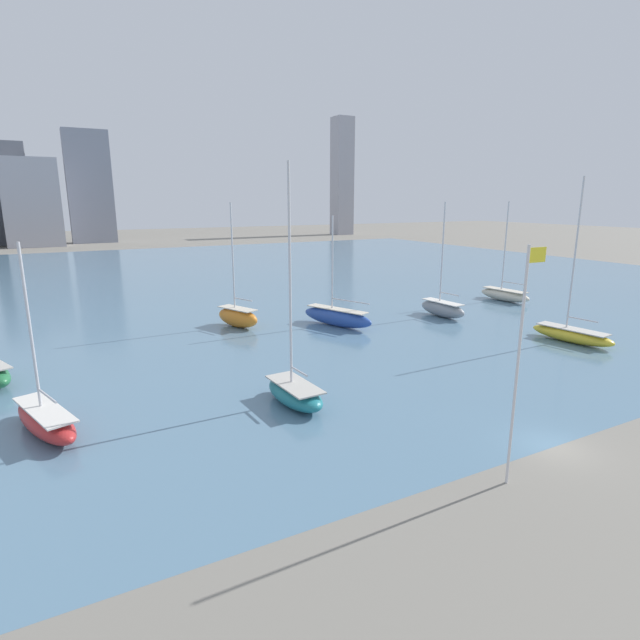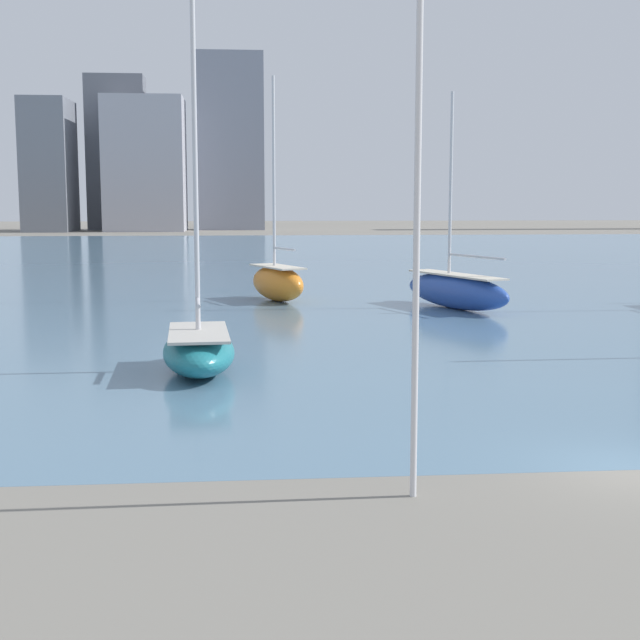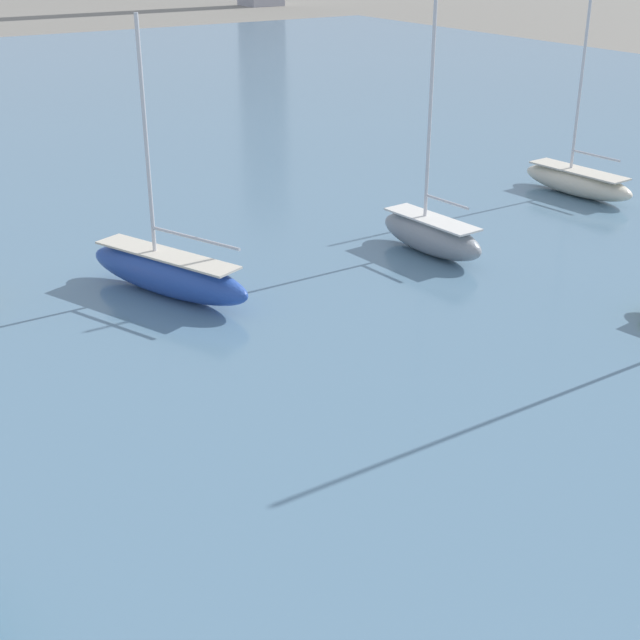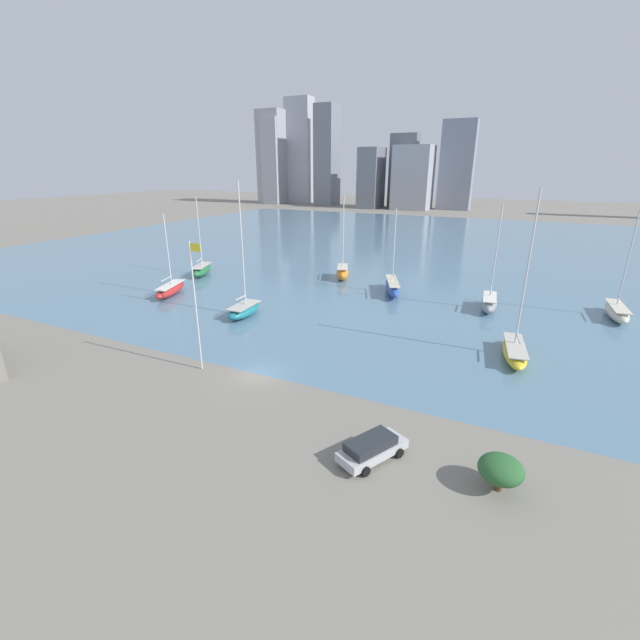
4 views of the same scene
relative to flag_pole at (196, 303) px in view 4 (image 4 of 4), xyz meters
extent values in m
plane|color=gray|center=(5.36, 1.37, -6.50)|extent=(500.00, 500.00, 0.00)
cube|color=slate|center=(5.36, 71.37, -6.49)|extent=(180.00, 140.00, 0.00)
cylinder|color=silver|center=(-0.06, 0.00, -0.49)|extent=(0.14, 0.14, 12.01)
cube|color=yellow|center=(0.56, 0.00, 5.01)|extent=(1.10, 0.03, 0.70)
cylinder|color=#4C3823|center=(26.29, -4.99, -6.17)|extent=(0.47, 0.47, 0.66)
ellipsoid|color=#285B2D|center=(26.29, -4.99, -5.07)|extent=(2.60, 2.60, 1.54)
cube|color=slate|center=(-96.46, 174.01, 11.55)|extent=(8.87, 10.39, 36.10)
cube|color=#9E9EA8|center=(-95.92, 171.21, 15.62)|extent=(12.77, 14.34, 44.24)
cube|color=#A8A8B2|center=(-94.14, 166.31, 13.81)|extent=(8.84, 7.36, 40.62)
cube|color=#A8A8B2|center=(-84.34, 177.05, 18.50)|extent=(13.28, 8.03, 49.99)
cube|color=slate|center=(-66.04, 170.42, 16.08)|extent=(9.22, 11.57, 45.16)
cube|color=slate|center=(-41.83, 165.82, 6.51)|extent=(8.92, 14.35, 26.00)
cube|color=slate|center=(-29.65, 174.95, 9.48)|extent=(12.07, 7.04, 31.95)
cube|color=#A8A8B2|center=(-23.02, 166.79, 6.83)|extent=(15.87, 13.68, 26.65)
cube|color=gray|center=(-5.86, 173.23, 11.81)|extent=(13.97, 7.43, 36.61)
ellipsoid|color=#284CA8|center=(8.66, 32.32, -5.48)|extent=(5.23, 9.51, 2.01)
cube|color=beige|center=(8.66, 32.32, -4.53)|extent=(4.29, 7.80, 0.10)
cube|color=#2D2D33|center=(8.66, 32.32, -6.04)|extent=(0.78, 1.65, 0.91)
cylinder|color=silver|center=(8.40, 32.98, 0.70)|extent=(0.18, 0.18, 10.35)
cylinder|color=silver|center=(9.35, 30.60, -3.38)|extent=(2.04, 4.82, 0.14)
ellipsoid|color=orange|center=(-1.46, 37.21, -5.40)|extent=(4.21, 6.36, 2.19)
cube|color=beige|center=(-1.46, 37.21, -4.36)|extent=(3.45, 5.22, 0.10)
cube|color=#2D2D33|center=(-1.46, 37.21, -6.00)|extent=(0.56, 1.06, 0.98)
cylinder|color=silver|center=(-1.63, 37.63, 1.48)|extent=(0.18, 0.18, 11.56)
cylinder|color=silver|center=(-1.08, 36.30, -3.21)|extent=(1.24, 2.73, 0.14)
ellipsoid|color=#1E757F|center=(-5.24, 14.13, -5.73)|extent=(2.95, 6.38, 1.53)
cube|color=#BCB7AD|center=(-5.24, 14.13, -5.01)|extent=(2.42, 5.23, 0.10)
cube|color=#2D2D33|center=(-5.24, 14.13, -6.15)|extent=(0.23, 1.13, 0.69)
cylinder|color=silver|center=(-5.27, 14.60, 2.48)|extent=(0.18, 0.18, 14.89)
cylinder|color=silver|center=(-5.20, 13.50, -3.86)|extent=(0.28, 2.20, 0.14)
ellipsoid|color=#236B3D|center=(-24.65, 29.00, -5.60)|extent=(4.89, 7.53, 1.78)
cube|color=#BCB7AD|center=(-24.65, 29.00, -4.76)|extent=(4.01, 6.18, 0.10)
cube|color=#2D2D33|center=(-24.65, 29.00, -6.09)|extent=(0.63, 1.26, 0.80)
cylinder|color=silver|center=(-24.86, 29.49, 1.00)|extent=(0.18, 0.18, 11.43)
cylinder|color=silver|center=(-24.30, 28.11, -3.61)|extent=(1.25, 2.83, 0.14)
ellipsoid|color=#B72828|center=(-20.60, 17.33, -5.70)|extent=(4.47, 8.25, 1.59)
cube|color=silver|center=(-20.60, 17.33, -4.95)|extent=(3.66, 6.77, 0.10)
cube|color=#2D2D33|center=(-20.60, 17.33, -6.13)|extent=(0.59, 1.42, 0.72)
cylinder|color=silver|center=(-20.79, 17.90, 0.13)|extent=(0.18, 0.18, 10.05)
cylinder|color=silver|center=(-20.33, 16.48, -3.80)|extent=(1.04, 2.87, 0.14)
ellipsoid|color=gray|center=(22.45, 30.24, -5.54)|extent=(2.49, 7.04, 1.90)
cube|color=silver|center=(22.45, 30.24, -4.64)|extent=(2.04, 5.77, 0.10)
cube|color=#2D2D33|center=(22.45, 30.24, -6.06)|extent=(0.25, 1.25, 0.85)
cylinder|color=silver|center=(22.41, 30.76, 1.37)|extent=(0.18, 0.18, 11.92)
cylinder|color=silver|center=(22.52, 29.26, -3.49)|extent=(0.37, 3.01, 0.14)
ellipsoid|color=yellow|center=(26.23, 15.32, -5.78)|extent=(3.25, 8.57, 1.42)
cube|color=#BCB7AD|center=(26.23, 15.32, -5.13)|extent=(2.67, 7.03, 0.10)
cube|color=#2D2D33|center=(26.23, 15.32, -6.17)|extent=(0.36, 1.51, 0.64)
cylinder|color=silver|center=(26.15, 15.95, 2.33)|extent=(0.18, 0.18, 14.81)
cylinder|color=silver|center=(26.35, 14.46, -3.98)|extent=(0.54, 3.00, 0.14)
ellipsoid|color=beige|center=(37.15, 33.79, -5.68)|extent=(2.66, 8.19, 1.63)
cube|color=beige|center=(37.15, 33.79, -4.91)|extent=(2.18, 6.71, 0.10)
cube|color=#2D2D33|center=(37.15, 33.79, -6.13)|extent=(0.26, 1.46, 0.73)
cylinder|color=silver|center=(37.11, 34.40, 1.25)|extent=(0.18, 0.18, 12.24)
cylinder|color=silver|center=(37.23, 32.66, -3.76)|extent=(0.39, 3.48, 0.14)
cube|color=#B7B7BC|center=(18.68, -5.50, -5.86)|extent=(3.88, 5.13, 0.62)
cube|color=#23282D|center=(18.59, -5.67, -5.25)|extent=(3.02, 3.74, 0.60)
cylinder|color=black|center=(18.51, -3.74, -6.17)|extent=(0.53, 0.69, 0.64)
cylinder|color=black|center=(20.22, -4.62, -6.17)|extent=(0.53, 0.69, 0.64)
cylinder|color=black|center=(17.14, -6.38, -6.17)|extent=(0.53, 0.69, 0.64)
cylinder|color=black|center=(18.85, -7.26, -6.17)|extent=(0.53, 0.69, 0.64)
camera|label=1|loc=(-19.07, -15.54, 7.43)|focal=28.00mm
camera|label=2|loc=(-3.61, -18.01, -0.25)|focal=50.00mm
camera|label=3|loc=(-5.99, -3.52, 9.17)|focal=50.00mm
camera|label=4|loc=(25.67, -27.85, 11.43)|focal=24.00mm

